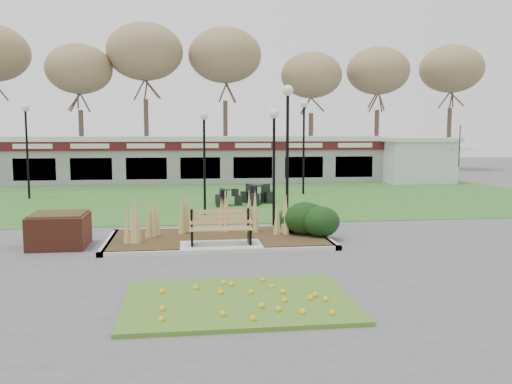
{
  "coord_description": "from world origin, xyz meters",
  "views": [
    {
      "loc": [
        -0.95,
        -14.29,
        3.16
      ],
      "look_at": [
        1.21,
        2.0,
        1.34
      ],
      "focal_mm": 38.0,
      "sensor_mm": 36.0,
      "label": 1
    }
  ],
  "objects": [
    {
      "name": "ground",
      "position": [
        0.0,
        0.0,
        0.0
      ],
      "size": [
        100.0,
        100.0,
        0.0
      ],
      "primitive_type": "plane",
      "color": "#515154",
      "rests_on": "ground"
    },
    {
      "name": "service_hut",
      "position": [
        13.5,
        18.0,
        1.45
      ],
      "size": [
        4.4,
        3.4,
        2.83
      ],
      "color": "silver",
      "rests_on": "ground"
    },
    {
      "name": "brick_planter",
      "position": [
        -4.4,
        1.0,
        0.48
      ],
      "size": [
        1.5,
        1.5,
        0.95
      ],
      "color": "brown",
      "rests_on": "ground"
    },
    {
      "name": "lamp_post_mid_right",
      "position": [
        5.04,
        12.6,
        3.48
      ],
      "size": [
        0.4,
        0.4,
        4.78
      ],
      "color": "black",
      "rests_on": "ground"
    },
    {
      "name": "lawn",
      "position": [
        0.0,
        12.0,
        0.01
      ],
      "size": [
        34.0,
        16.0,
        0.02
      ],
      "primitive_type": "cube",
      "color": "#2D5E1D",
      "rests_on": "ground"
    },
    {
      "name": "patio_umbrella",
      "position": [
        13.63,
        13.0,
        1.54
      ],
      "size": [
        2.13,
        2.17,
        2.43
      ],
      "color": "black",
      "rests_on": "ground"
    },
    {
      "name": "flower_bed",
      "position": [
        0.0,
        -4.6,
        0.07
      ],
      "size": [
        4.2,
        3.0,
        0.16
      ],
      "color": "#407621",
      "rests_on": "ground"
    },
    {
      "name": "planting_bed",
      "position": [
        1.27,
        1.35,
        0.37
      ],
      "size": [
        6.75,
        3.4,
        1.27
      ],
      "color": "#342814",
      "rests_on": "ground"
    },
    {
      "name": "bistro_set_b",
      "position": [
        2.54,
        10.08,
        0.25
      ],
      "size": [
        1.32,
        1.21,
        0.7
      ],
      "color": "black",
      "rests_on": "ground"
    },
    {
      "name": "food_pavilion",
      "position": [
        0.0,
        19.96,
        1.48
      ],
      "size": [
        24.6,
        3.4,
        2.9
      ],
      "color": "gray",
      "rests_on": "ground"
    },
    {
      "name": "lamp_post_far_right",
      "position": [
        2.8,
        5.24,
        3.54
      ],
      "size": [
        0.4,
        0.4,
        4.86
      ],
      "color": "black",
      "rests_on": "ground"
    },
    {
      "name": "lamp_post_mid_left",
      "position": [
        -0.21,
        6.07,
        2.87
      ],
      "size": [
        0.33,
        0.33,
        3.94
      ],
      "color": "black",
      "rests_on": "ground"
    },
    {
      "name": "bistro_set_d",
      "position": [
        2.19,
        9.16,
        0.3
      ],
      "size": [
        1.5,
        1.53,
        0.83
      ],
      "color": "black",
      "rests_on": "ground"
    },
    {
      "name": "park_bench",
      "position": [
        0.0,
        0.25,
        0.59
      ],
      "size": [
        1.7,
        0.66,
        0.93
      ],
      "color": "#A38849",
      "rests_on": "ground"
    },
    {
      "name": "lamp_post_far_left",
      "position": [
        -8.28,
        12.4,
        3.27
      ],
      "size": [
        0.37,
        0.37,
        4.49
      ],
      "color": "black",
      "rests_on": "ground"
    },
    {
      "name": "bistro_set_c",
      "position": [
        0.82,
        8.77,
        0.25
      ],
      "size": [
        1.15,
        1.31,
        0.69
      ],
      "color": "black",
      "rests_on": "ground"
    },
    {
      "name": "lamp_post_near_right",
      "position": [
        1.96,
        3.22,
        2.86
      ],
      "size": [
        0.33,
        0.33,
        3.92
      ],
      "color": "black",
      "rests_on": "ground"
    },
    {
      "name": "tree_backdrop",
      "position": [
        0.0,
        28.0,
        8.36
      ],
      "size": [
        47.24,
        5.24,
        10.36
      ],
      "color": "#47382B",
      "rests_on": "ground"
    }
  ]
}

